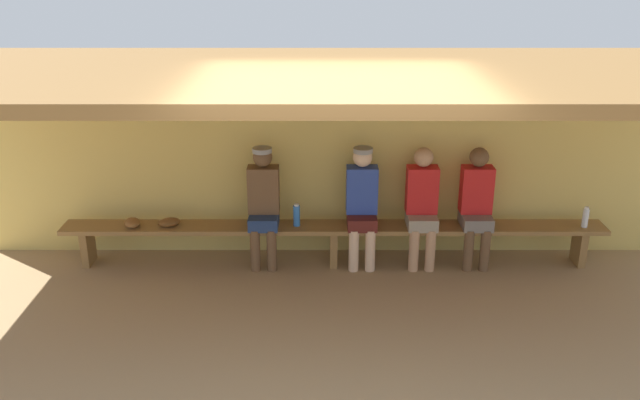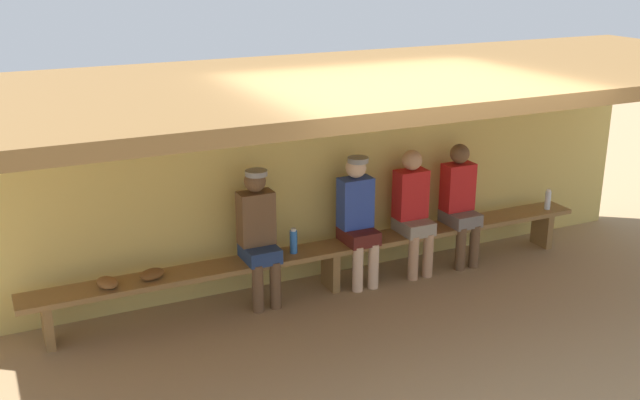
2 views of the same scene
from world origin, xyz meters
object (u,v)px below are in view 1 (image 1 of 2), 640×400
Objects in this scene: player_with_sunglasses at (424,203)px; player_rightmost at (266,201)px; baseball_glove_worn at (172,222)px; water_bottle_blue at (588,218)px; water_bottle_green at (299,215)px; player_leftmost at (364,201)px; player_in_red at (479,203)px; baseball_glove_tan at (135,222)px; bench at (336,231)px.

player_rightmost is at bearing 179.98° from player_with_sunglasses.
water_bottle_blue is at bearing -24.60° from baseball_glove_worn.
water_bottle_blue is at bearing -0.68° from water_bottle_green.
player_leftmost is 5.60× the size of baseball_glove_worn.
water_bottle_green reaches higher than baseball_glove_worn.
player_leftmost is 1.25m from player_in_red.
player_rightmost is 5.60× the size of baseball_glove_tan.
player_rightmost is 5.72× the size of water_bottle_blue.
player_with_sunglasses is at bearing 0.31° from water_bottle_green.
bench is 4.49× the size of player_with_sunglasses.
baseball_glove_worn is at bearing -106.03° from baseball_glove_tan.
water_bottle_blue is (3.16, -0.04, -0.01)m from water_bottle_green.
player_with_sunglasses is 2.79m from baseball_glove_worn.
baseball_glove_tan is (-3.78, -0.03, -0.22)m from player_in_red.
player_in_red is 3.38m from baseball_glove_worn.
player_leftmost is 5.60× the size of baseball_glove_tan.
player_with_sunglasses reaches higher than water_bottle_green.
player_with_sunglasses is at bearing -107.38° from baseball_glove_tan.
bench is 25.53× the size of water_bottle_blue.
player_leftmost is 0.73m from water_bottle_green.
player_in_red is at bearing 0.11° from bench.
bench is at bearing 0.62° from water_bottle_green.
water_bottle_green is at bearing -179.36° from player_leftmost.
player_in_red reaches higher than baseball_glove_tan.
bench is 0.45m from water_bottle_green.
player_in_red is 3.78m from baseball_glove_tan.
baseball_glove_worn and baseball_glove_tan have the same top height.
water_bottle_green is (0.36, -0.01, -0.16)m from player_rightmost.
baseball_glove_tan is at bearing 179.86° from water_bottle_blue.
player_leftmost is 2.45m from water_bottle_blue.
player_with_sunglasses is at bearing -0.02° from player_rightmost.
water_bottle_green is 1.07× the size of baseball_glove_worn.
player_rightmost reaches higher than player_in_red.
water_bottle_blue is (1.19, -0.05, -0.16)m from player_in_red.
baseball_glove_tan is at bearing -179.41° from player_with_sunglasses.
bench is at bearing -179.82° from player_with_sunglasses.
player_in_red is (1.25, -0.00, -0.02)m from player_leftmost.
player_leftmost is (-0.66, 0.00, 0.02)m from player_with_sunglasses.
player_rightmost is 5.60× the size of baseball_glove_worn.
bench is 1.02m from player_with_sunglasses.
baseball_glove_tan is (-2.52, -0.03, -0.24)m from player_leftmost.
player_rightmost is at bearing 179.99° from player_in_red.
player_rightmost and player_leftmost have the same top height.
bench is 4.46× the size of player_rightmost.
baseball_glove_tan is (-1.81, -0.03, -0.08)m from water_bottle_green.
bench is 4.49× the size of player_in_red.
water_bottle_green is (-1.97, -0.01, -0.15)m from player_in_red.
player_with_sunglasses is at bearing -23.88° from baseball_glove_worn.
water_bottle_green is 1.81m from baseball_glove_tan.
water_bottle_blue is (3.52, -0.05, -0.17)m from player_rightmost.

